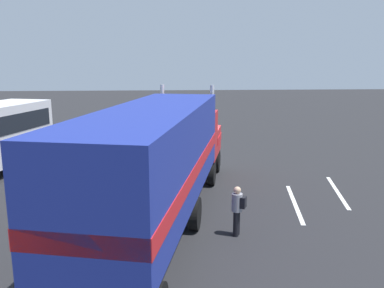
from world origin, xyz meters
TOP-DOWN VIEW (x-y plane):
  - ground_plane at (0.00, 0.00)m, footprint 120.00×120.00m
  - lane_stripe_near at (-5.15, -3.50)m, footprint 4.35×0.97m
  - lane_stripe_mid at (-3.91, -5.79)m, footprint 4.33×1.12m
  - semi_truck at (-6.97, 1.67)m, footprint 14.34×5.76m
  - person_bystander at (-7.91, -0.68)m, footprint 0.41×0.48m

SIDE VIEW (x-z plane):
  - ground_plane at x=0.00m, z-range 0.00..0.00m
  - lane_stripe_near at x=-5.15m, z-range 0.00..0.01m
  - lane_stripe_mid at x=-3.91m, z-range 0.00..0.01m
  - person_bystander at x=-7.91m, z-range 0.08..1.71m
  - semi_truck at x=-6.97m, z-range 0.27..4.77m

